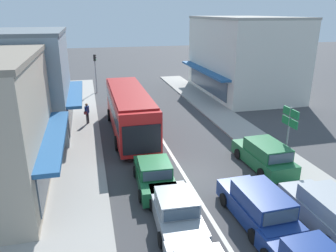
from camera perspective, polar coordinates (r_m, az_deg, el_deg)
The scene contains 15 objects.
ground_plane at distance 18.17m, azimuth 2.93°, elevation -8.72°, with size 140.00×140.00×0.00m, color #3F3F42.
lane_centre_line at distance 21.65m, azimuth -0.09°, elevation -3.88°, with size 0.20×28.00×0.01m, color silver.
sidewalk_left at distance 23.05m, azimuth -18.01°, elevation -3.22°, with size 5.20×44.00×0.14m, color #A39E96.
kerb_right at distance 25.42m, azimuth 12.52°, elevation -0.63°, with size 2.80×44.00×0.12m, color #A39E96.
shopfront_mid_block at distance 26.20m, azimuth -25.76°, elevation 6.69°, with size 8.95×9.02×7.33m.
building_right_far at distance 36.63m, azimuth 12.83°, elevation 11.77°, with size 8.93×13.35×8.04m.
city_bus at distance 23.89m, azimuth -6.77°, elevation 3.01°, with size 2.78×10.87×3.23m.
sedan_adjacent_lane_lead at distance 16.82m, azimuth -2.38°, elevation -8.60°, with size 2.04×4.27×1.47m.
wagon_queue_gap_filler at distance 14.78m, azimuth 15.44°, elevation -13.27°, with size 2.04×4.55×1.58m.
sedan_queue_far_back at distance 14.11m, azimuth 1.39°, elevation -14.59°, with size 2.03×4.27×1.47m.
parked_wagon_kerb_front at distance 15.41m, azimuth 26.07°, elevation -13.24°, with size 2.00×4.53×1.58m.
parked_wagon_kerb_second at distance 19.61m, azimuth 16.41°, elevation -4.92°, with size 2.06×4.56×1.58m.
traffic_light_downstreet at distance 36.80m, azimuth -12.57°, elevation 9.99°, with size 0.32×0.24×4.20m.
directional_road_sign at distance 19.34m, azimuth 20.41°, elevation 0.52°, with size 0.10×1.40×3.60m.
pedestrian_with_handbag_near at distance 26.48m, azimuth -13.92°, elevation 2.37°, with size 0.43×0.64×1.63m.
Camera 1 is at (-4.71, -15.33, 8.54)m, focal length 35.00 mm.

